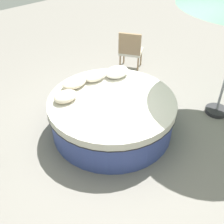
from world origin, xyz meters
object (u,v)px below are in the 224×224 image
object	(u,v)px
throw_pillow_3	(65,96)
throw_pillow_1	(95,76)
round_bed	(112,115)
throw_pillow_2	(74,83)
patio_chair	(130,49)
throw_pillow_0	(117,72)

from	to	relation	value
throw_pillow_3	throw_pillow_1	bearing A→B (deg)	13.23
round_bed	throw_pillow_2	bearing A→B (deg)	106.73
throw_pillow_2	patio_chair	xyz separation A→B (m)	(2.06, 0.62, -0.19)
throw_pillow_0	throw_pillow_1	world-z (taller)	throw_pillow_0
throw_pillow_1	throw_pillow_0	bearing A→B (deg)	-22.38
throw_pillow_3	patio_chair	distance (m)	2.59
throw_pillow_2	patio_chair	world-z (taller)	patio_chair
throw_pillow_0	patio_chair	distance (m)	1.51
throw_pillow_0	throw_pillow_2	distance (m)	0.86
round_bed	throw_pillow_1	bearing A→B (deg)	74.01
throw_pillow_2	patio_chair	distance (m)	2.16
round_bed	throw_pillow_2	world-z (taller)	throw_pillow_2
throw_pillow_0	patio_chair	bearing A→B (deg)	34.80
throw_pillow_1	throw_pillow_2	bearing A→B (deg)	170.72
throw_pillow_0	throw_pillow_2	size ratio (longest dim) A/B	1.02
throw_pillow_1	round_bed	bearing A→B (deg)	-105.99
round_bed	throw_pillow_1	world-z (taller)	throw_pillow_1
throw_pillow_1	throw_pillow_3	size ratio (longest dim) A/B	1.05
throw_pillow_0	round_bed	bearing A→B (deg)	-138.71
round_bed	throw_pillow_2	xyz separation A→B (m)	(-0.23, 0.76, 0.40)
throw_pillow_3	patio_chair	xyz separation A→B (m)	(2.43, 0.88, -0.19)
throw_pillow_1	throw_pillow_3	distance (m)	0.81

